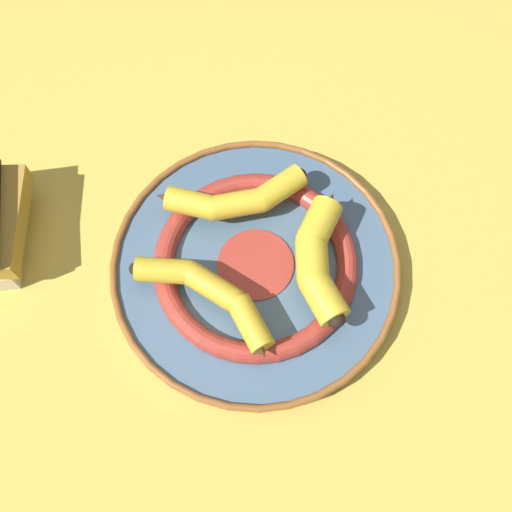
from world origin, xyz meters
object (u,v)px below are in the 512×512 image
decorative_bowl (256,263)px  banana_b (318,257)px  banana_a (234,199)px  banana_c (209,294)px

decorative_bowl → banana_b: 0.09m
banana_a → banana_c: size_ratio=0.99×
banana_c → banana_b: bearing=-127.8°
banana_a → banana_b: (0.06, 0.11, 0.00)m
banana_a → banana_b: 0.13m
decorative_bowl → banana_b: banana_b is taller
banana_a → banana_c: bearing=-113.5°
banana_b → banana_c: (0.07, -0.12, -0.00)m
banana_a → banana_b: banana_b is taller
decorative_bowl → banana_b: (-0.00, 0.07, 0.04)m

